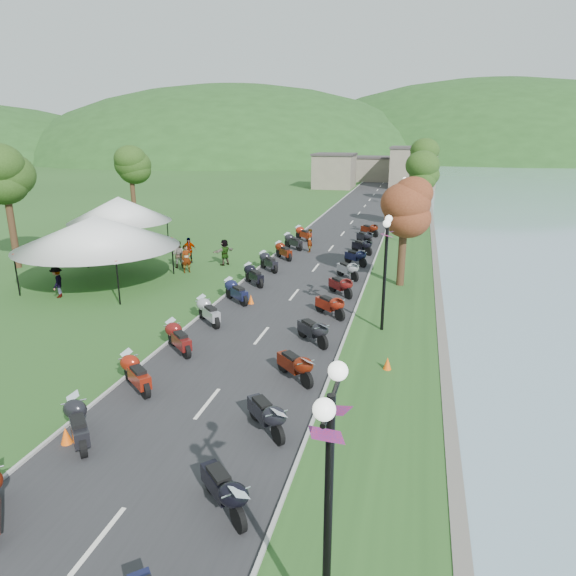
# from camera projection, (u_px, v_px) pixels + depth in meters

# --- Properties ---
(road) EXTENTS (7.00, 120.00, 0.02)m
(road) POSITION_uv_depth(u_px,v_px,m) (343.00, 234.00, 44.49)
(road) COLOR #2A2A2C
(road) RESTS_ON ground
(hills_backdrop) EXTENTS (360.00, 120.00, 76.00)m
(hills_backdrop) POSITION_uv_depth(u_px,v_px,m) (405.00, 155.00, 192.85)
(hills_backdrop) COLOR #285621
(hills_backdrop) RESTS_ON ground
(far_building) EXTENTS (18.00, 16.00, 5.00)m
(far_building) POSITION_uv_depth(u_px,v_px,m) (371.00, 169.00, 85.96)
(far_building) COLOR gray
(far_building) RESTS_ON ground
(moto_row_left) EXTENTS (2.60, 44.57, 1.10)m
(moto_row_left) POSITION_uv_depth(u_px,v_px,m) (196.00, 325.00, 21.97)
(moto_row_left) COLOR #331411
(moto_row_left) RESTS_ON ground
(moto_row_right) EXTENTS (2.60, 39.88, 1.10)m
(moto_row_right) POSITION_uv_depth(u_px,v_px,m) (334.00, 295.00, 26.06)
(moto_row_right) COLOR #331411
(moto_row_right) RESTS_ON ground
(streetlamp_near) EXTENTS (1.40, 1.40, 5.00)m
(streetlamp_near) POSITION_uv_depth(u_px,v_px,m) (328.00, 524.00, 8.15)
(streetlamp_near) COLOR black
(streetlamp_near) RESTS_ON ground
(vendor_tent_main) EXTENTS (6.09, 6.09, 4.00)m
(vendor_tent_main) POSITION_uv_depth(u_px,v_px,m) (99.00, 250.00, 29.25)
(vendor_tent_main) COLOR silver
(vendor_tent_main) RESTS_ON ground
(vendor_tent_side) EXTENTS (4.94, 4.94, 4.00)m
(vendor_tent_side) POSITION_uv_depth(u_px,v_px,m) (121.00, 224.00, 37.61)
(vendor_tent_side) COLOR silver
(vendor_tent_side) RESTS_ON ground
(tree_park_left) EXTENTS (3.48, 3.48, 9.67)m
(tree_park_left) POSITION_uv_depth(u_px,v_px,m) (7.00, 193.00, 32.09)
(tree_park_left) COLOR #2F5119
(tree_park_left) RESTS_ON ground
(tree_lakeside) EXTENTS (2.69, 2.69, 7.46)m
(tree_lakeside) POSITION_uv_depth(u_px,v_px,m) (404.00, 221.00, 28.53)
(tree_lakeside) COLOR #2F5119
(tree_lakeside) RESTS_ON ground
(pedestrian_a) EXTENTS (0.80, 0.78, 1.77)m
(pedestrian_a) POSITION_uv_depth(u_px,v_px,m) (187.00, 272.00, 32.31)
(pedestrian_a) COLOR slate
(pedestrian_a) RESTS_ON ground
(pedestrian_b) EXTENTS (0.95, 0.67, 1.77)m
(pedestrian_b) POSITION_uv_depth(u_px,v_px,m) (179.00, 268.00, 33.45)
(pedestrian_b) COLOR slate
(pedestrian_b) RESTS_ON ground
(pedestrian_c) EXTENTS (0.85, 1.19, 1.70)m
(pedestrian_c) POSITION_uv_depth(u_px,v_px,m) (59.00, 297.00, 27.46)
(pedestrian_c) COLOR slate
(pedestrian_c) RESTS_ON ground
(traffic_cone_near) EXTENTS (0.34, 0.34, 0.53)m
(traffic_cone_near) POSITION_uv_depth(u_px,v_px,m) (66.00, 435.00, 14.48)
(traffic_cone_near) COLOR #F2590C
(traffic_cone_near) RESTS_ON ground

